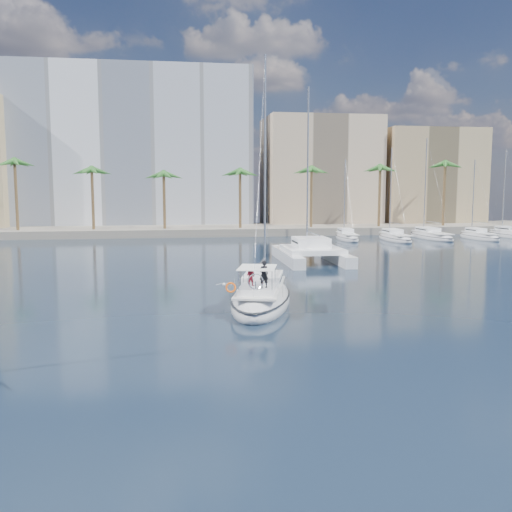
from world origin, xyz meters
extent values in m
plane|color=black|center=(0.00, 0.00, 0.00)|extent=(160.00, 160.00, 0.00)
cube|color=gray|center=(0.00, 61.00, 0.60)|extent=(120.00, 14.00, 1.20)
cube|color=white|center=(-12.00, 73.00, 14.00)|extent=(42.00, 16.00, 28.00)
cube|color=tan|center=(22.00, 70.00, 10.00)|extent=(20.00, 14.00, 20.00)
cube|color=tan|center=(42.00, 68.00, 9.00)|extent=(18.00, 12.00, 18.00)
cylinder|color=brown|center=(0.00, 57.00, 5.25)|extent=(0.44, 0.44, 10.50)
sphere|color=#2D6826|center=(0.00, 57.00, 10.50)|extent=(3.60, 3.60, 3.60)
cylinder|color=brown|center=(34.00, 57.00, 5.25)|extent=(0.44, 0.44, 10.50)
sphere|color=#2D6826|center=(34.00, 57.00, 10.50)|extent=(3.60, 3.60, 3.60)
ellipsoid|color=silver|center=(0.39, 3.90, 0.35)|extent=(6.50, 12.10, 2.40)
ellipsoid|color=black|center=(0.39, 3.90, 0.69)|extent=(6.57, 12.22, 0.18)
cube|color=silver|center=(0.33, 3.68, 1.26)|extent=(4.74, 9.04, 0.12)
cube|color=white|center=(0.67, 4.97, 1.62)|extent=(3.36, 4.28, 0.60)
cube|color=black|center=(0.67, 4.97, 1.64)|extent=(3.26, 3.86, 0.14)
cylinder|color=#B7BABF|center=(1.02, 6.26, 8.89)|extent=(0.15, 0.15, 15.14)
cylinder|color=#B7BABF|center=(0.42, 4.00, 2.82)|extent=(1.30, 4.54, 0.11)
cube|color=white|center=(-0.23, 1.54, 1.50)|extent=(2.86, 3.35, 0.36)
cube|color=white|center=(-0.26, 1.43, 2.87)|extent=(2.86, 3.35, 0.04)
torus|color=silver|center=(-0.52, 0.46, 2.17)|extent=(0.94, 0.30, 0.96)
torus|color=#FF5C0D|center=(-2.00, 0.39, 1.87)|extent=(0.66, 0.35, 0.64)
imported|color=black|center=(0.06, 0.98, 2.52)|extent=(0.70, 0.57, 1.67)
imported|color=maroon|center=(-0.58, 1.95, 2.29)|extent=(0.75, 0.73, 1.21)
cube|color=silver|center=(6.49, 24.76, 0.55)|extent=(1.40, 12.37, 1.10)
cube|color=silver|center=(11.47, 24.68, 0.55)|extent=(1.40, 12.37, 1.10)
cube|color=white|center=(8.97, 24.10, 1.30)|extent=(5.68, 6.88, 0.50)
cube|color=white|center=(8.98, 24.72, 2.00)|extent=(3.46, 3.76, 1.00)
cube|color=black|center=(8.98, 24.72, 2.05)|extent=(3.47, 3.27, 0.18)
cylinder|color=#B7BABF|center=(9.01, 26.57, 9.73)|extent=(0.18, 0.18, 16.47)
ellipsoid|color=silver|center=(-1.82, 6.45, 1.01)|extent=(0.23, 0.44, 0.21)
sphere|color=silver|center=(-1.82, 6.66, 1.03)|extent=(0.11, 0.11, 0.11)
cube|color=gray|center=(-2.13, 6.45, 1.04)|extent=(0.50, 0.18, 0.12)
cube|color=gray|center=(-1.51, 6.45, 1.04)|extent=(0.50, 0.18, 0.12)
camera|label=1|loc=(-5.53, -32.31, 7.78)|focal=40.00mm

